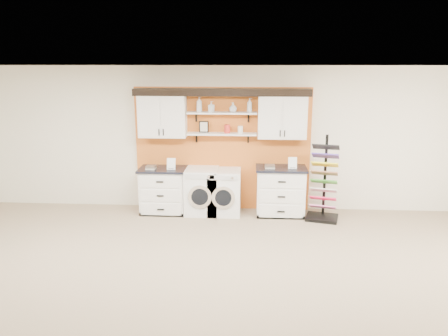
# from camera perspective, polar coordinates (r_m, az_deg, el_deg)

# --- Properties ---
(floor) EXTENTS (10.00, 10.00, 0.00)m
(floor) POSITION_cam_1_polar(r_m,az_deg,el_deg) (5.28, -3.13, -19.29)
(floor) COLOR gray
(floor) RESTS_ON ground
(ceiling) EXTENTS (10.00, 10.00, 0.00)m
(ceiling) POSITION_cam_1_polar(r_m,az_deg,el_deg) (4.42, -3.61, 12.71)
(ceiling) COLOR white
(ceiling) RESTS_ON wall_back
(wall_back) EXTENTS (10.00, 0.00, 10.00)m
(wall_back) POSITION_cam_1_polar(r_m,az_deg,el_deg) (8.54, -0.18, 3.84)
(wall_back) COLOR #EEE5CD
(wall_back) RESTS_ON floor
(accent_panel) EXTENTS (3.40, 0.07, 2.40)m
(accent_panel) POSITION_cam_1_polar(r_m,az_deg,el_deg) (8.54, -0.20, 2.48)
(accent_panel) COLOR #CB6522
(accent_panel) RESTS_ON wall_back
(upper_cabinet_left) EXTENTS (0.90, 0.35, 0.84)m
(upper_cabinet_left) POSITION_cam_1_polar(r_m,az_deg,el_deg) (8.41, -8.04, 6.86)
(upper_cabinet_left) COLOR white
(upper_cabinet_left) RESTS_ON wall_back
(upper_cabinet_right) EXTENTS (0.90, 0.35, 0.84)m
(upper_cabinet_right) POSITION_cam_1_polar(r_m,az_deg,el_deg) (8.27, 7.62, 6.75)
(upper_cabinet_right) COLOR white
(upper_cabinet_right) RESTS_ON wall_back
(shelf_lower) EXTENTS (1.32, 0.28, 0.03)m
(shelf_lower) POSITION_cam_1_polar(r_m,az_deg,el_deg) (8.32, -0.27, 4.48)
(shelf_lower) COLOR white
(shelf_lower) RESTS_ON wall_back
(shelf_upper) EXTENTS (1.32, 0.28, 0.03)m
(shelf_upper) POSITION_cam_1_polar(r_m,az_deg,el_deg) (8.26, -0.27, 7.22)
(shelf_upper) COLOR white
(shelf_upper) RESTS_ON wall_back
(crown_molding) EXTENTS (3.30, 0.41, 0.13)m
(crown_molding) POSITION_cam_1_polar(r_m,az_deg,el_deg) (8.24, -0.27, 9.98)
(crown_molding) COLOR black
(crown_molding) RESTS_ON wall_back
(picture_frame) EXTENTS (0.18, 0.02, 0.22)m
(picture_frame) POSITION_cam_1_polar(r_m,az_deg,el_deg) (8.38, -2.65, 5.40)
(picture_frame) COLOR black
(picture_frame) RESTS_ON shelf_lower
(canister_red) EXTENTS (0.11, 0.11, 0.16)m
(canister_red) POSITION_cam_1_polar(r_m,az_deg,el_deg) (8.30, 0.42, 5.12)
(canister_red) COLOR red
(canister_red) RESTS_ON shelf_lower
(canister_cream) EXTENTS (0.10, 0.10, 0.14)m
(canister_cream) POSITION_cam_1_polar(r_m,az_deg,el_deg) (8.29, 2.15, 5.03)
(canister_cream) COLOR silver
(canister_cream) RESTS_ON shelf_lower
(base_cabinet_left) EXTENTS (0.90, 0.66, 0.88)m
(base_cabinet_left) POSITION_cam_1_polar(r_m,az_deg,el_deg) (8.56, -7.91, -2.87)
(base_cabinet_left) COLOR white
(base_cabinet_left) RESTS_ON floor
(base_cabinet_right) EXTENTS (0.95, 0.66, 0.93)m
(base_cabinet_right) POSITION_cam_1_polar(r_m,az_deg,el_deg) (8.41, 7.38, -2.98)
(base_cabinet_right) COLOR white
(base_cabinet_right) RESTS_ON floor
(washer) EXTENTS (0.63, 0.71, 0.88)m
(washer) POSITION_cam_1_polar(r_m,az_deg,el_deg) (8.44, -2.92, -2.99)
(washer) COLOR white
(washer) RESTS_ON floor
(dryer) EXTENTS (0.62, 0.71, 0.86)m
(dryer) POSITION_cam_1_polar(r_m,az_deg,el_deg) (8.41, 0.05, -3.11)
(dryer) COLOR white
(dryer) RESTS_ON floor
(sample_rack) EXTENTS (0.67, 0.60, 1.57)m
(sample_rack) POSITION_cam_1_polar(r_m,az_deg,el_deg) (8.29, 12.85, -3.16)
(sample_rack) COLOR black
(sample_rack) RESTS_ON floor
(soap_bottle_a) EXTENTS (0.14, 0.14, 0.28)m
(soap_bottle_a) POSITION_cam_1_polar(r_m,az_deg,el_deg) (8.29, -3.26, 8.30)
(soap_bottle_a) COLOR silver
(soap_bottle_a) RESTS_ON shelf_upper
(soap_bottle_b) EXTENTS (0.12, 0.12, 0.20)m
(soap_bottle_b) POSITION_cam_1_polar(r_m,az_deg,el_deg) (8.27, -1.68, 8.01)
(soap_bottle_b) COLOR silver
(soap_bottle_b) RESTS_ON shelf_upper
(soap_bottle_c) EXTENTS (0.18, 0.18, 0.18)m
(soap_bottle_c) POSITION_cam_1_polar(r_m,az_deg,el_deg) (8.24, 1.18, 7.94)
(soap_bottle_c) COLOR silver
(soap_bottle_c) RESTS_ON shelf_upper
(soap_bottle_d) EXTENTS (0.12, 0.12, 0.26)m
(soap_bottle_d) POSITION_cam_1_polar(r_m,az_deg,el_deg) (8.23, 3.35, 8.20)
(soap_bottle_d) COLOR silver
(soap_bottle_d) RESTS_ON shelf_upper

